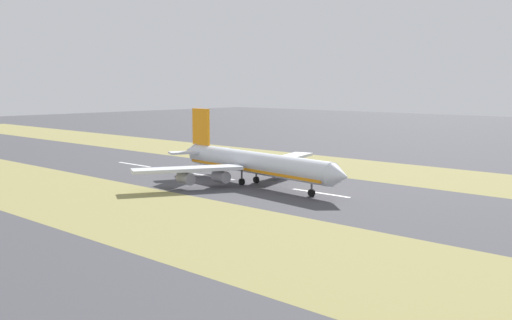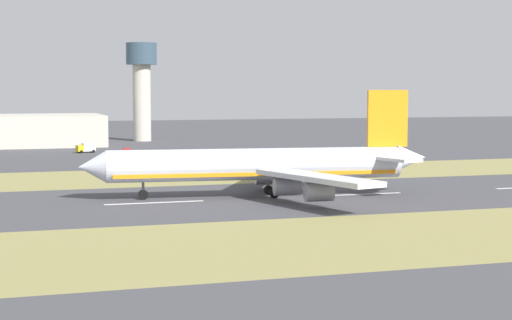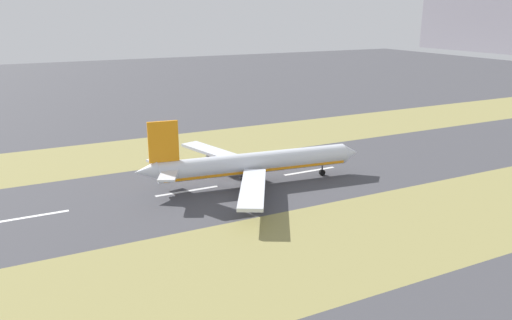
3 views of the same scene
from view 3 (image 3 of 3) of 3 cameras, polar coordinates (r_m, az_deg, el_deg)
name	(u,v)px [view 3 (image 3 of 3)]	position (r m, az deg, el deg)	size (l,w,h in m)	color
ground_plane	(234,183)	(144.05, -2.57, -2.70)	(800.00, 800.00, 0.00)	#424247
grass_median_west	(183,147)	(184.25, -8.34, 1.48)	(40.00, 600.00, 0.01)	olive
grass_median_east	(321,247)	(107.71, 7.46, -9.79)	(40.00, 600.00, 0.01)	olive
centreline_dash_near	(30,217)	(133.02, -24.46, -5.94)	(1.20, 18.00, 0.01)	silver
centreline_dash_mid	(187,191)	(139.24, -7.88, -3.54)	(1.20, 18.00, 0.01)	silver
centreline_dash_far	(310,171)	(155.83, 6.14, -1.26)	(1.20, 18.00, 0.01)	silver
airplane_main_jet	(250,164)	(141.67, -0.72, -0.45)	(63.68, 67.18, 20.20)	silver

